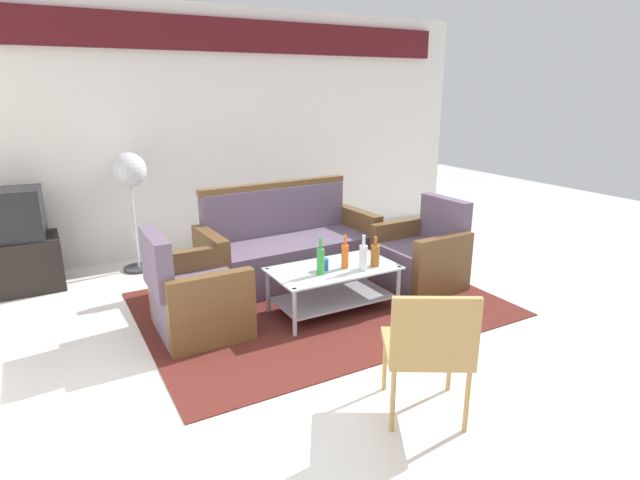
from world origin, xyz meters
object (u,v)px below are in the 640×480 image
tv_stand (16,265)px  pedestal_fan (129,177)px  television (7,215)px  wicker_chair (429,344)px  couch (288,249)px  bottle_brown (375,255)px  coffee_table (334,283)px  bottle_orange (345,256)px  armchair_right (422,257)px  cup (324,264)px  armchair_left (195,299)px  bottle_green (321,261)px  bottle_clear (363,257)px

tv_stand → pedestal_fan: 1.36m
television → wicker_chair: television is taller
couch → bottle_brown: couch is taller
coffee_table → bottle_orange: size_ratio=3.72×
armchair_right → television: television is taller
wicker_chair → couch: bearing=112.9°
coffee_table → wicker_chair: (-0.30, -1.58, 0.22)m
cup → tv_stand: tv_stand is taller
armchair_right → cup: bearing=95.1°
armchair_left → bottle_green: (0.98, -0.29, 0.24)m
bottle_brown → cup: 0.46m
television → wicker_chair: size_ratio=0.76×
tv_stand → cup: bearing=-39.6°
bottle_clear → pedestal_fan: bearing=124.6°
bottle_brown → cup: size_ratio=2.66×
bottle_brown → couch: bearing=106.9°
armchair_left → bottle_brown: size_ratio=3.19×
bottle_orange → pedestal_fan: pedestal_fan is taller
coffee_table → bottle_green: 0.33m
wicker_chair → cup: bearing=112.7°
coffee_table → tv_stand: tv_stand is taller
television → tv_stand: bearing=90.0°
bottle_brown → tv_stand: bottle_brown is taller
couch → armchair_left: couch is taller
bottle_orange → bottle_brown: bearing=-17.1°
armchair_right → television: bearing=61.9°
armchair_left → wicker_chair: bearing=25.8°
armchair_left → television: bearing=-143.5°
bottle_clear → bottle_brown: size_ratio=1.17×
couch → bottle_orange: couch is taller
bottle_green → television: size_ratio=0.50×
armchair_left → tv_stand: bearing=-143.5°
cup → wicker_chair: bearing=-97.3°
pedestal_fan → cup: bearing=-58.8°
coffee_table → television: size_ratio=1.72×
couch → bottle_clear: 1.14m
tv_stand → television: bearing=84.7°
couch → wicker_chair: 2.53m
bottle_orange → cup: 0.20m
bottle_green → wicker_chair: bearing=-94.7°
cup → television: television is taller
bottle_clear → bottle_green: bearing=166.1°
coffee_table → pedestal_fan: (-1.30, 1.97, 0.74)m
bottle_orange → bottle_clear: (0.11, -0.12, 0.01)m
couch → television: television is taller
bottle_brown → pedestal_fan: 2.71m
armchair_left → coffee_table: bearing=80.0°
coffee_table → bottle_orange: 0.27m
bottle_clear → tv_stand: bottle_clear is taller
bottle_orange → pedestal_fan: size_ratio=0.23×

